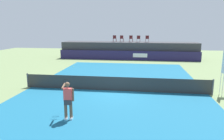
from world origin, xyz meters
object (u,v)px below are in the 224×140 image
object	(u,v)px
spectator_chair_far_right	(147,38)
tennis_player	(68,99)
spectator_chair_far_left	(115,38)
spectator_chair_left	(122,38)
net_post_far	(213,87)
spectator_chair_right	(138,39)
tennis_ball	(73,67)
spectator_chair_center	(131,38)
net_post_near	(28,80)

from	to	relation	value
spectator_chair_far_right	tennis_player	xyz separation A→B (m)	(-3.98, -19.96, -1.73)
spectator_chair_far_left	spectator_chair_left	xyz separation A→B (m)	(0.99, -0.18, 0.00)
net_post_far	spectator_chair_right	bearing A→B (deg)	108.19
spectator_chair_far_right	tennis_ball	size ratio (longest dim) A/B	13.06
spectator_chair_center	tennis_player	bearing A→B (deg)	-95.30
spectator_chair_far_left	tennis_player	distance (m)	20.15
spectator_chair_far_right	net_post_far	world-z (taller)	spectator_chair_far_right
net_post_far	tennis_player	bearing A→B (deg)	-148.73
spectator_chair_far_right	net_post_near	xyz separation A→B (m)	(-8.61, -15.25, -2.19)
spectator_chair_far_left	spectator_chair_center	xyz separation A→B (m)	(2.24, -0.25, 0.00)
spectator_chair_center	net_post_far	distance (m)	16.38
spectator_chair_center	tennis_player	xyz separation A→B (m)	(-1.84, -19.83, -1.73)
net_post_near	net_post_far	xyz separation A→B (m)	(12.40, 0.00, 0.00)
spectator_chair_far_right	net_post_far	size ratio (longest dim) A/B	0.89
spectator_chair_center	net_post_far	size ratio (longest dim) A/B	0.89
spectator_chair_far_left	spectator_chair_center	bearing A→B (deg)	-6.27
spectator_chair_center	net_post_far	bearing A→B (deg)	-68.59
spectator_chair_right	spectator_chair_far_right	bearing A→B (deg)	11.31
net_post_far	tennis_player	xyz separation A→B (m)	(-7.76, -4.71, 0.46)
spectator_chair_far_right	net_post_far	bearing A→B (deg)	-76.05
tennis_player	spectator_chair_right	bearing A→B (deg)	81.84
spectator_chair_center	spectator_chair_right	world-z (taller)	same
spectator_chair_left	tennis_ball	xyz separation A→B (m)	(-4.52, -7.21, -2.66)
spectator_chair_right	spectator_chair_left	bearing A→B (deg)	175.84
net_post_near	tennis_player	world-z (taller)	tennis_player
spectator_chair_far_right	net_post_far	distance (m)	15.86
net_post_near	tennis_player	xyz separation A→B (m)	(4.64, -4.71, 0.46)
spectator_chair_right	net_post_near	world-z (taller)	spectator_chair_right
net_post_near	net_post_far	world-z (taller)	same
spectator_chair_left	tennis_player	bearing A→B (deg)	-91.72
spectator_chair_far_left	spectator_chair_center	size ratio (longest dim) A/B	1.00
spectator_chair_left	net_post_near	distance (m)	16.21
spectator_chair_left	net_post_far	distance (m)	16.93
spectator_chair_far_right	spectator_chair_right	bearing A→B (deg)	-168.69
spectator_chair_center	tennis_player	distance (m)	19.99
spectator_chair_left	spectator_chair_far_right	size ratio (longest dim) A/B	1.00
spectator_chair_left	spectator_chair_center	xyz separation A→B (m)	(1.24, -0.07, 0.00)
tennis_player	spectator_chair_far_right	bearing A→B (deg)	78.73
spectator_chair_center	tennis_player	world-z (taller)	spectator_chair_center
tennis_ball	net_post_near	bearing A→B (deg)	-95.13
spectator_chair_right	tennis_player	size ratio (longest dim) A/B	0.50
spectator_chair_far_right	tennis_player	world-z (taller)	spectator_chair_far_right
spectator_chair_right	tennis_ball	xyz separation A→B (m)	(-6.75, -7.05, -2.66)
spectator_chair_center	spectator_chair_right	bearing A→B (deg)	-5.39
spectator_chair_center	spectator_chair_far_right	xyz separation A→B (m)	(2.14, 0.14, 0.00)
spectator_chair_right	net_post_near	size ratio (longest dim) A/B	0.89
net_post_far	tennis_ball	size ratio (longest dim) A/B	14.71
spectator_chair_right	tennis_player	bearing A→B (deg)	-98.16
spectator_chair_center	tennis_player	size ratio (longest dim) A/B	0.50
spectator_chair_left	spectator_chair_right	xyz separation A→B (m)	(2.23, -0.16, 0.00)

